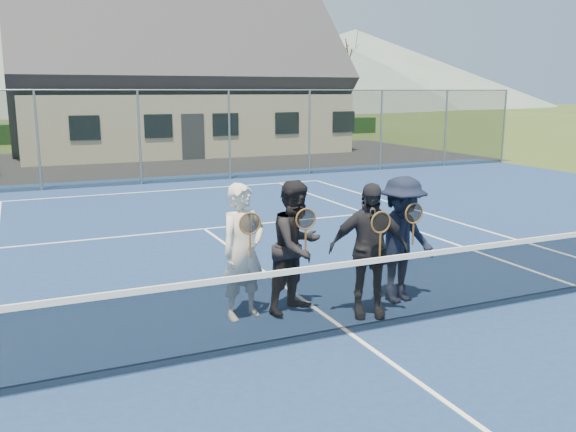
% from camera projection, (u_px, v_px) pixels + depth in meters
% --- Properties ---
extents(ground, '(220.00, 220.00, 0.00)m').
position_uv_depth(ground, '(112.00, 163.00, 25.44)').
color(ground, '#314518').
rests_on(ground, ground).
extents(court_surface, '(30.00, 30.00, 0.02)m').
position_uv_depth(court_surface, '(351.00, 335.00, 7.54)').
color(court_surface, navy).
rests_on(court_surface, ground).
extents(tarmac_carpark, '(40.00, 12.00, 0.01)m').
position_uv_depth(tarmac_carpark, '(7.00, 168.00, 23.84)').
color(tarmac_carpark, black).
rests_on(tarmac_carpark, ground).
extents(hedge_row, '(40.00, 1.20, 1.10)m').
position_uv_depth(hedge_row, '(82.00, 132.00, 36.06)').
color(hedge_row, black).
rests_on(hedge_row, ground).
extents(hill_centre, '(120.00, 120.00, 22.00)m').
position_uv_depth(hill_centre, '(167.00, 40.00, 98.28)').
color(hill_centre, '#55665D').
rests_on(hill_centre, ground).
extents(hill_east, '(90.00, 90.00, 14.00)m').
position_uv_depth(hill_east, '(354.00, 69.00, 113.04)').
color(hill_east, slate).
rests_on(hill_east, ground).
extents(court_markings, '(11.03, 23.83, 0.01)m').
position_uv_depth(court_markings, '(351.00, 334.00, 7.54)').
color(court_markings, white).
rests_on(court_markings, court_surface).
extents(tennis_net, '(11.68, 0.08, 1.10)m').
position_uv_depth(tennis_net, '(352.00, 294.00, 7.43)').
color(tennis_net, slate).
rests_on(tennis_net, ground).
extents(perimeter_fence, '(30.07, 0.07, 3.02)m').
position_uv_depth(perimeter_fence, '(140.00, 137.00, 19.31)').
color(perimeter_fence, slate).
rests_on(perimeter_fence, ground).
extents(clubhouse, '(15.60, 8.20, 7.70)m').
position_uv_depth(clubhouse, '(179.00, 70.00, 29.80)').
color(clubhouse, beige).
rests_on(clubhouse, ground).
extents(tree_c, '(3.20, 3.20, 7.77)m').
position_uv_depth(tree_c, '(109.00, 43.00, 36.69)').
color(tree_c, '#361F13').
rests_on(tree_c, ground).
extents(tree_d, '(3.20, 3.20, 7.77)m').
position_uv_depth(tree_d, '(263.00, 48.00, 40.68)').
color(tree_d, '#342013').
rests_on(tree_d, ground).
extents(tree_e, '(3.20, 3.20, 7.77)m').
position_uv_depth(tree_e, '(342.00, 50.00, 43.07)').
color(tree_e, '#332212').
rests_on(tree_e, ground).
extents(player_a, '(0.75, 0.59, 1.80)m').
position_uv_depth(player_a, '(243.00, 251.00, 7.94)').
color(player_a, beige).
rests_on(player_a, court_surface).
extents(player_b, '(1.08, 0.98, 1.80)m').
position_uv_depth(player_b, '(297.00, 246.00, 8.20)').
color(player_b, black).
rests_on(player_b, court_surface).
extents(player_c, '(1.14, 0.80, 1.80)m').
position_uv_depth(player_c, '(369.00, 250.00, 8.01)').
color(player_c, black).
rests_on(player_c, court_surface).
extents(player_d, '(1.24, 0.81, 1.80)m').
position_uv_depth(player_d, '(401.00, 240.00, 8.57)').
color(player_d, black).
rests_on(player_d, court_surface).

